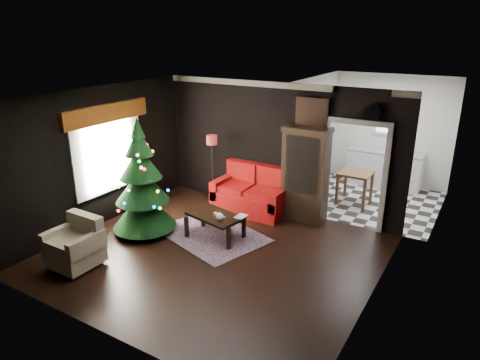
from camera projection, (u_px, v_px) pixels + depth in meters
The scene contains 26 objects.
floor at pixel (214, 255), 7.75m from camera, with size 5.50×5.50×0.00m, color black.
ceiling at pixel (211, 98), 6.82m from camera, with size 5.50×5.50×0.00m, color white.
wall_back at pixel (278, 148), 9.31m from camera, with size 5.50×5.50×0.00m, color black.
wall_front at pixel (97, 240), 5.26m from camera, with size 5.50×5.50×0.00m, color black.
wall_left at pixel (99, 158), 8.62m from camera, with size 5.50×5.50×0.00m, color black.
wall_right at pixel (377, 215), 5.95m from camera, with size 5.50×5.50×0.00m, color black.
doorway at pixel (354, 176), 8.60m from camera, with size 1.10×0.10×2.10m, color silver, non-canonical shape.
left_window at pixel (108, 153), 8.74m from camera, with size 0.05×1.60×1.40m, color white.
valance at pixel (106, 113), 8.43m from camera, with size 0.12×2.10×0.35m, color #70350E.
kitchen_floor at pixel (369, 201), 10.16m from camera, with size 3.00×3.00×0.00m, color white.
kitchen_window at pixel (392, 119), 10.77m from camera, with size 0.70×0.06×0.70m, color white.
rug at pixel (212, 234), 8.49m from camera, with size 2.04×1.49×0.01m, color #32232D.
loveseat at pixel (251, 190), 9.43m from camera, with size 1.70×0.90×1.00m, color maroon, non-canonical shape.
curio_cabinet at pixel (305, 176), 8.91m from camera, with size 0.90×0.45×1.90m, color black, non-canonical shape.
floor_lamp at pixel (212, 169), 9.80m from camera, with size 0.26×0.26×1.55m, color black, non-canonical shape.
christmas_tree at pixel (142, 182), 8.29m from camera, with size 1.24×1.24×2.36m, color black, non-canonical shape.
armchair at pixel (74, 242), 7.22m from camera, with size 0.79×0.79×0.80m, color #B5AC88, non-canonical shape.
coffee_table at pixel (215, 226), 8.30m from camera, with size 1.05×0.63×0.47m, color black, non-canonical shape.
teapot at pixel (220, 217), 7.94m from camera, with size 0.17×0.17×0.16m, color white, non-canonical shape.
cup_a at pixel (218, 215), 8.12m from camera, with size 0.07×0.07×0.06m, color white.
cup_b at pixel (215, 214), 8.19m from camera, with size 0.07×0.07×0.06m, color white.
book at pixel (237, 210), 8.13m from camera, with size 0.18×0.02×0.24m, color #8F6750.
wall_clock at pixel (373, 112), 7.99m from camera, with size 0.32×0.32×0.06m, color white.
painting at pixel (312, 112), 8.62m from camera, with size 0.62×0.05×0.52m, color #BD794A.
kitchen_counter at pixel (384, 169), 10.98m from camera, with size 1.80×0.60×0.90m, color silver.
kitchen_table at pixel (354, 188), 9.94m from camera, with size 0.70×0.70×0.75m, color brown, non-canonical shape.
Camera 1 is at (3.93, -5.65, 3.83)m, focal length 32.31 mm.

